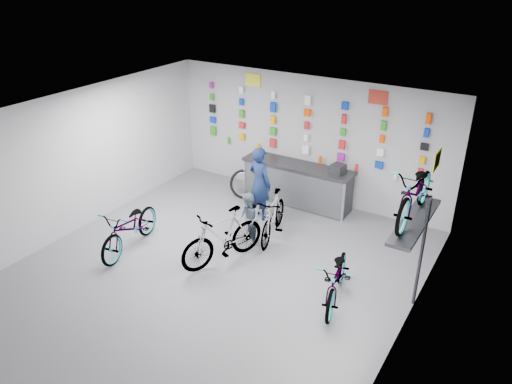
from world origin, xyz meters
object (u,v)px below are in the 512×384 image
Objects in this scene: bike_service at (273,216)px; customer at (248,220)px; counter at (297,185)px; bike_center at (223,237)px; bike_left at (130,227)px; bike_right at (338,278)px; clerk at (260,183)px.

bike_service is 0.59m from customer.
counter is 3.00m from bike_center.
customer is at bearing 25.23° from bike_left.
bike_center is at bearing -53.93° from customer.
bike_center reaches higher than bike_right.
customer is (0.08, 0.79, 0.02)m from bike_center.
counter reaches higher than bike_right.
clerk is at bearing 48.72° from bike_left.
counter is 1.63× the size of bike_service.
bike_center is 1.36m from bike_service.
bike_center is at bearing 7.26° from bike_left.
bike_right is 2.38m from bike_service.
clerk is (-0.34, 1.94, 0.29)m from bike_center.
bike_left is (-1.91, -3.59, 0.01)m from counter.
clerk is at bearing -110.67° from counter.
customer is at bearing 106.29° from bike_center.
bike_left is at bearing 74.14° from clerk.
bike_center reaches higher than bike_left.
customer is (-2.29, 0.78, 0.12)m from bike_right.
bike_center is (-0.06, -3.00, 0.07)m from counter.
bike_right is (2.37, 0.02, -0.10)m from bike_center.
bike_left is 2.97m from clerk.
counter is at bearing 132.25° from customer.
bike_center is 1.60× the size of customer.
bike_service is at bearing 153.01° from clerk.
bike_left is at bearing -118.03° from counter.
bike_center reaches higher than bike_service.
bike_left is 1.02× the size of bike_center.
bike_center is (1.85, 0.59, 0.06)m from bike_left.
counter is 1.72m from bike_service.
bike_service is at bearing 133.77° from bike_right.
bike_center is at bearing 114.86° from clerk.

